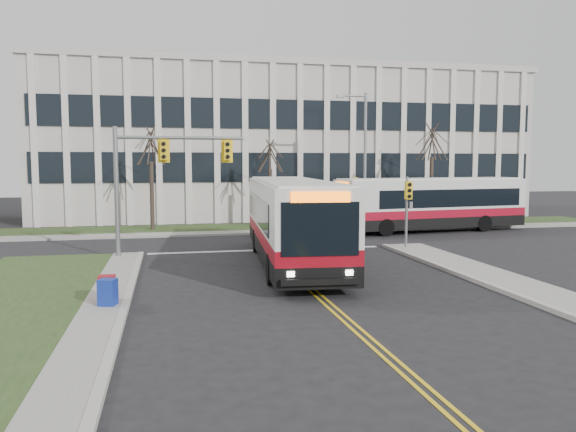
% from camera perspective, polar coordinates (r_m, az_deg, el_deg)
% --- Properties ---
extents(ground, '(120.00, 120.00, 0.00)m').
position_cam_1_polar(ground, '(21.24, 1.62, -6.82)').
color(ground, black).
rests_on(ground, ground).
extents(sidewalk_west, '(1.20, 26.00, 0.14)m').
position_cam_1_polar(sidewalk_west, '(15.94, -19.44, -11.02)').
color(sidewalk_west, '#9E9B93').
rests_on(sidewalk_west, ground).
extents(sidewalk_east, '(2.00, 26.00, 0.14)m').
position_cam_1_polar(sidewalk_east, '(20.09, 26.80, -7.91)').
color(sidewalk_east, '#9E9B93').
rests_on(sidewalk_east, ground).
extents(sidewalk_cross, '(44.00, 1.60, 0.14)m').
position_cam_1_polar(sidewalk_cross, '(37.00, 3.59, -1.50)').
color(sidewalk_cross, '#9E9B93').
rests_on(sidewalk_cross, ground).
extents(building_lawn, '(44.00, 5.00, 0.12)m').
position_cam_1_polar(building_lawn, '(39.69, 2.51, -1.04)').
color(building_lawn, '#2E421C').
rests_on(building_lawn, ground).
extents(office_building, '(40.00, 16.00, 12.00)m').
position_cam_1_polar(office_building, '(51.17, -0.86, 7.06)').
color(office_building, beige).
rests_on(office_building, ground).
extents(mast_arm_signal, '(6.11, 0.38, 6.20)m').
position_cam_1_polar(mast_arm_signal, '(27.35, -13.56, 4.74)').
color(mast_arm_signal, slate).
rests_on(mast_arm_signal, ground).
extents(signal_pole_near, '(0.34, 0.39, 3.80)m').
position_cam_1_polar(signal_pole_near, '(29.73, 12.04, 1.42)').
color(signal_pole_near, slate).
rests_on(signal_pole_near, ground).
extents(signal_pole_far, '(0.34, 0.39, 3.80)m').
position_cam_1_polar(signal_pole_far, '(37.63, 6.76, 2.31)').
color(signal_pole_far, slate).
rests_on(signal_pole_far, ground).
extents(streetlight, '(2.15, 0.25, 9.20)m').
position_cam_1_polar(streetlight, '(38.62, 7.60, 6.37)').
color(streetlight, slate).
rests_on(streetlight, ground).
extents(directory_sign, '(1.50, 0.12, 2.00)m').
position_cam_1_polar(directory_sign, '(38.54, -0.90, 0.43)').
color(directory_sign, slate).
rests_on(directory_sign, ground).
extents(tree_left, '(1.80, 1.80, 7.70)m').
position_cam_1_polar(tree_left, '(38.21, -13.76, 6.76)').
color(tree_left, '#42352B').
rests_on(tree_left, ground).
extents(tree_mid, '(1.80, 1.80, 6.82)m').
position_cam_1_polar(tree_mid, '(39.00, -1.83, 5.95)').
color(tree_mid, '#42352B').
rests_on(tree_mid, ground).
extents(tree_right, '(1.80, 1.80, 8.25)m').
position_cam_1_polar(tree_right, '(42.63, 14.42, 7.11)').
color(tree_right, '#42352B').
rests_on(tree_right, ground).
extents(bus_main, '(4.11, 13.96, 3.67)m').
position_cam_1_polar(bus_main, '(25.09, 0.41, -0.70)').
color(bus_main, silver).
rests_on(bus_main, ground).
extents(bus_cross, '(13.19, 4.44, 3.45)m').
position_cam_1_polar(bus_cross, '(38.26, 14.35, 1.06)').
color(bus_cross, silver).
rests_on(bus_cross, ground).
extents(newspaper_box_blue, '(0.61, 0.58, 0.95)m').
position_cam_1_polar(newspaper_box_blue, '(18.25, -17.83, -7.58)').
color(newspaper_box_blue, navy).
rests_on(newspaper_box_blue, ground).
extents(newspaper_box_red, '(0.51, 0.46, 0.95)m').
position_cam_1_polar(newspaper_box_red, '(18.83, -17.90, -7.19)').
color(newspaper_box_red, maroon).
rests_on(newspaper_box_red, ground).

